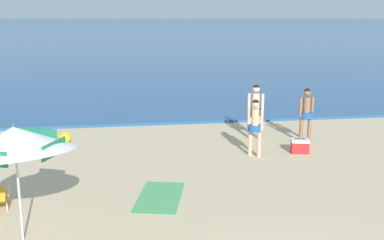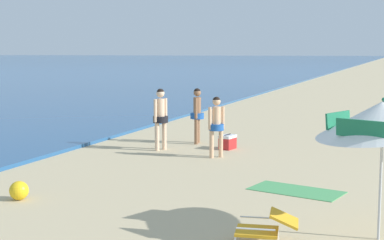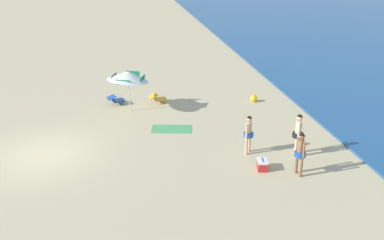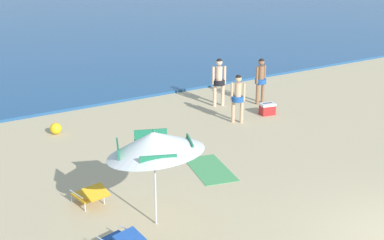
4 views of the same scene
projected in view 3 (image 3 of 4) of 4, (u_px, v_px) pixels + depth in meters
ground_plane at (44, 155)px, 17.28m from camera, size 800.00×800.00×0.00m
beach_umbrella_striped_main at (128, 76)px, 20.73m from camera, size 2.71×2.73×2.18m
lounge_chair_under_umbrella at (158, 98)px, 22.38m from camera, size 0.68×0.96×0.51m
lounge_chair_beside_umbrella at (116, 99)px, 22.19m from camera, size 0.73×0.97×0.50m
person_standing_near_shore at (300, 151)px, 15.50m from camera, size 0.49×0.41×1.67m
person_standing_beside at (298, 132)px, 16.89m from camera, size 0.49×0.43×1.74m
person_wading_in at (249, 132)px, 17.07m from camera, size 0.39×0.39×1.60m
cooler_box at (262, 165)px, 16.15m from camera, size 0.56×0.44×0.43m
beach_ball at (254, 98)px, 22.58m from camera, size 0.36×0.36×0.36m
beach_towel at (172, 129)px, 19.52m from camera, size 1.30×1.96×0.01m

